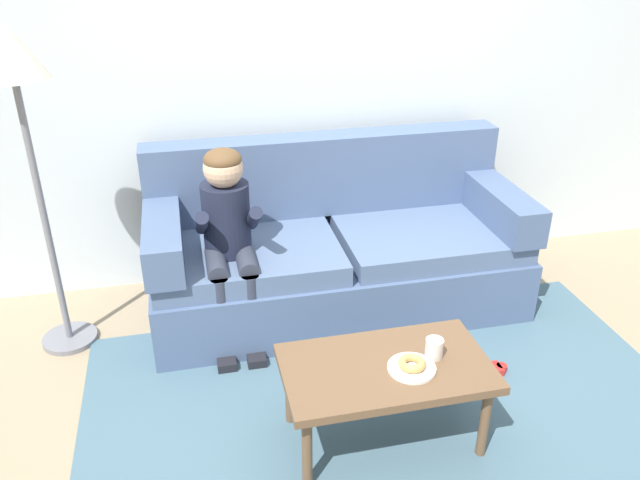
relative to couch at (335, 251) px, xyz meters
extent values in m
plane|color=#9E896B|center=(0.02, -0.85, -0.35)|extent=(10.00, 10.00, 0.00)
cube|color=silver|center=(0.02, 0.55, 1.05)|extent=(8.00, 0.10, 2.80)
cube|color=#476675|center=(0.02, -1.10, -0.35)|extent=(2.96, 1.97, 0.01)
cube|color=slate|center=(0.00, -0.05, -0.16)|extent=(2.19, 0.90, 0.38)
cube|color=slate|center=(-0.55, -0.10, 0.09)|extent=(1.05, 0.74, 0.12)
cube|color=slate|center=(0.55, -0.10, 0.09)|extent=(1.05, 0.74, 0.12)
cube|color=slate|center=(0.00, 0.30, 0.39)|extent=(2.19, 0.20, 0.49)
cube|color=slate|center=(-0.99, -0.05, 0.26)|extent=(0.20, 0.90, 0.22)
cube|color=slate|center=(0.99, -0.05, 0.26)|extent=(0.20, 0.90, 0.22)
cube|color=brown|center=(-0.07, -1.20, 0.05)|extent=(0.91, 0.52, 0.04)
cylinder|color=brown|center=(-0.47, -1.40, -0.16)|extent=(0.04, 0.04, 0.38)
cylinder|color=brown|center=(0.32, -1.40, -0.16)|extent=(0.04, 0.04, 0.38)
cylinder|color=brown|center=(-0.47, -1.00, -0.16)|extent=(0.04, 0.04, 0.38)
cylinder|color=brown|center=(0.32, -1.00, -0.16)|extent=(0.04, 0.04, 0.38)
cylinder|color=#1E2338|center=(-0.65, -0.13, 0.35)|extent=(0.26, 0.26, 0.40)
sphere|color=#DBAD89|center=(-0.65, -0.15, 0.64)|extent=(0.21, 0.21, 0.21)
ellipsoid|color=brown|center=(-0.65, -0.15, 0.69)|extent=(0.20, 0.20, 0.12)
cylinder|color=#333847|center=(-0.73, -0.28, 0.16)|extent=(0.11, 0.30, 0.11)
cylinder|color=#333847|center=(-0.73, -0.43, -0.07)|extent=(0.09, 0.09, 0.44)
cube|color=black|center=(-0.73, -0.48, -0.32)|extent=(0.10, 0.20, 0.06)
cylinder|color=#1E2338|center=(-0.78, -0.24, 0.38)|extent=(0.07, 0.29, 0.23)
cylinder|color=#333847|center=(-0.57, -0.28, 0.16)|extent=(0.11, 0.30, 0.11)
cylinder|color=#333847|center=(-0.57, -0.43, -0.07)|extent=(0.09, 0.09, 0.44)
cube|color=black|center=(-0.57, -0.48, -0.32)|extent=(0.10, 0.20, 0.06)
cylinder|color=#1E2338|center=(-0.51, -0.24, 0.38)|extent=(0.07, 0.29, 0.23)
cylinder|color=white|center=(0.03, -1.25, 0.08)|extent=(0.21, 0.21, 0.01)
torus|color=tan|center=(0.03, -1.25, 0.10)|extent=(0.14, 0.14, 0.04)
cylinder|color=silver|center=(0.15, -1.19, 0.12)|extent=(0.08, 0.08, 0.09)
cube|color=red|center=(0.60, -0.89, -0.33)|extent=(0.16, 0.09, 0.05)
cylinder|color=red|center=(0.52, -0.89, -0.33)|extent=(0.06, 0.06, 0.05)
cylinder|color=red|center=(0.69, -0.89, -0.33)|extent=(0.06, 0.06, 0.05)
cylinder|color=slate|center=(-1.57, -0.07, -0.34)|extent=(0.30, 0.30, 0.03)
cylinder|color=slate|center=(-1.57, -0.07, 0.43)|extent=(0.04, 0.04, 1.51)
cone|color=beige|center=(-1.57, -0.07, 1.27)|extent=(0.33, 0.33, 0.26)
camera|label=1|loc=(-0.85, -3.30, 1.80)|focal=35.78mm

